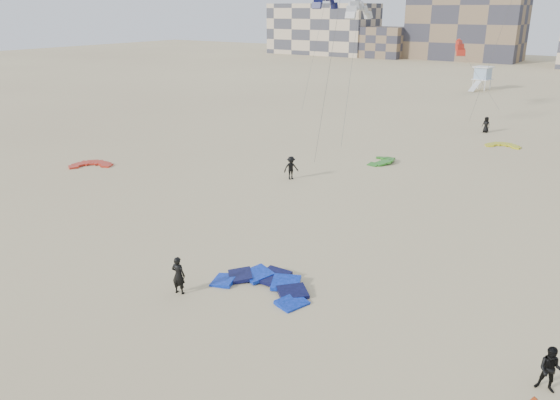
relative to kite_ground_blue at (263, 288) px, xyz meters
The scene contains 16 objects.
ground 4.35m from the kite_ground_blue, 80.37° to the right, with size 320.00×320.00×0.00m, color beige.
kite_ground_blue is the anchor object (origin of this frame).
kite_ground_red 26.75m from the kite_ground_blue, 159.73° to the left, with size 3.19×3.39×0.42m, color red, non-canonical shape.
kite_ground_green 25.05m from the kite_ground_blue, 101.22° to the left, with size 3.06×3.22×0.67m, color #2B7F24, non-canonical shape.
kite_ground_yellow 36.72m from the kite_ground_blue, 85.81° to the left, with size 2.91×3.05×0.39m, color yellow, non-canonical shape.
kitesurfer_main 4.12m from the kite_ground_blue, 139.15° to the right, with size 0.69×0.45×1.90m, color black.
kitesurfer_b 12.87m from the kite_ground_blue, ahead, with size 0.86×0.67×1.77m, color black.
kitesurfer_c 18.06m from the kite_ground_blue, 118.78° to the left, with size 1.21×0.69×1.87m, color black.
kitesurfer_e 42.25m from the kite_ground_blue, 90.66° to the left, with size 0.85×0.55×1.73m, color black.
kite_fly_grey 34.93m from the kite_ground_blue, 109.36° to the left, with size 4.25×8.84×12.86m.
kite_fly_navy 51.87m from the kite_ground_blue, 116.72° to the left, with size 4.55×9.19×13.98m.
kite_fly_red 53.72m from the kite_ground_blue, 97.86° to the left, with size 8.22×4.57×8.39m.
lifeguard_tower_far 76.11m from the kite_ground_blue, 97.47° to the left, with size 3.10×5.43×3.80m.
condo_west_a 143.70m from the kite_ground_blue, 118.86° to the left, with size 30.00×15.00×14.00m, color beige.
condo_west_b 133.27m from the kite_ground_blue, 102.72° to the left, with size 28.00×14.00×18.00m, color #7D654B.
condo_fill_left 133.22m from the kite_ground_blue, 111.72° to the left, with size 12.00×10.00×8.00m, color #7D654B.
Camera 1 is at (13.29, -14.79, 12.95)m, focal length 35.00 mm.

